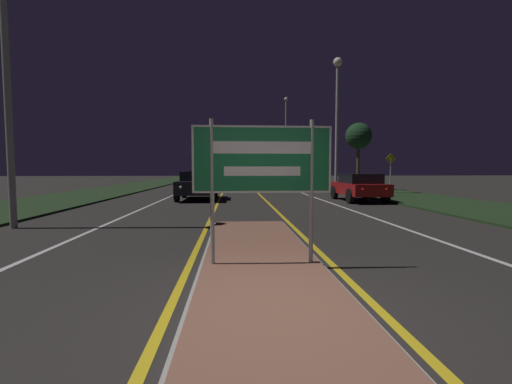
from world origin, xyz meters
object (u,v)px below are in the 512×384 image
Objects in this scene: streetlight_right_near at (337,102)px; warning_sign at (391,171)px; car_approaching_0 at (198,185)px; car_approaching_1 at (214,178)px; streetlight_right_far at (286,131)px; car_receding_1 at (269,180)px; highway_sign at (262,164)px; car_receding_0 at (359,186)px; car_approaching_2 at (193,176)px.

streetlight_right_near is 5.75m from warning_sign.
car_approaching_0 is 1.74× the size of warning_sign.
car_approaching_1 is (-8.50, 11.24, -5.18)m from streetlight_right_near.
streetlight_right_far is at bearing 90.07° from streetlight_right_near.
streetlight_right_far reaches higher than car_approaching_1.
streetlight_right_far is at bearing 70.79° from car_approaching_0.
streetlight_right_far reaches higher than warning_sign.
streetlight_right_near is 15.01m from car_approaching_1.
car_approaching_1 is (-4.64, 6.30, -0.02)m from car_receding_1.
highway_sign is at bearing -122.26° from warning_sign.
streetlight_right_far is 2.21× the size of car_receding_1.
car_receding_0 is 0.97× the size of car_approaching_0.
car_approaching_1 is 1.97× the size of warning_sign.
highway_sign is 0.27× the size of streetlight_right_near.
highway_sign is 0.56× the size of car_receding_0.
streetlight_right_far is 2.56× the size of car_receding_0.
car_receding_0 is 0.86× the size of car_approaching_1.
car_receding_0 is at bearing 62.82° from highway_sign.
warning_sign is (2.22, -3.00, -4.37)m from streetlight_right_near.
car_approaching_0 is (-8.27, 1.51, 0.04)m from car_receding_0.
streetlight_right_near reaches higher than car_receding_0.
streetlight_right_far is at bearing 95.31° from warning_sign.
streetlight_right_near is at bearing 126.49° from warning_sign.
car_receding_0 is 0.86× the size of car_receding_1.
streetlight_right_near reaches higher than highway_sign.
warning_sign reaches higher than car_approaching_0.
warning_sign is at bearing -52.52° from car_receding_1.
highway_sign is 0.48× the size of car_approaching_1.
warning_sign reaches higher than highway_sign.
warning_sign is at bearing 57.74° from highway_sign.
highway_sign is 27.68m from car_approaching_1.
car_receding_0 is 1.70× the size of warning_sign.
streetlight_right_near is at bearing -89.93° from streetlight_right_far.
car_approaching_1 is at bearing -130.54° from streetlight_right_far.
car_approaching_1 is 11.14m from car_approaching_2.
car_receding_1 is 9.51m from car_approaching_0.
warning_sign is at bearing -53.51° from streetlight_right_near.
highway_sign is 13.24m from car_approaching_0.
streetlight_right_far reaches higher than highway_sign.
highway_sign reaches higher than car_approaching_1.
highway_sign is 0.95× the size of warning_sign.
highway_sign is at bearing -110.76° from streetlight_right_near.
car_approaching_2 is at bearing 118.12° from streetlight_right_near.
car_approaching_0 is at bearing -109.21° from streetlight_right_far.
highway_sign reaches higher than car_approaching_2.
highway_sign is 15.76m from warning_sign.
highway_sign is 0.48× the size of car_receding_1.
car_approaching_0 is 0.88× the size of car_approaching_2.
streetlight_right_far is 24.73m from warning_sign.
streetlight_right_near reaches higher than warning_sign.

